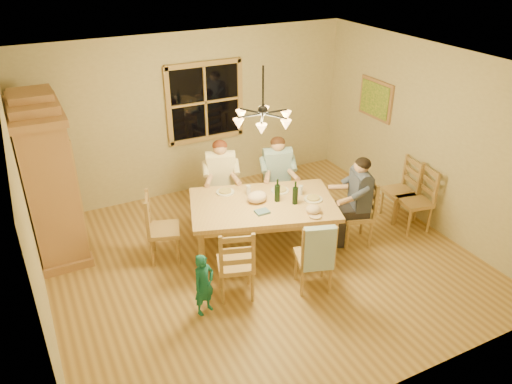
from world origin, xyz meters
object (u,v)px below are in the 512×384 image
chair_end_right (356,223)px  chair_end_left (165,239)px  wine_bottle_b (295,193)px  child (204,284)px  chandelier (263,118)px  chair_spare_front (398,201)px  armoire (49,181)px  chair_near_right (313,267)px  adult_woman (221,171)px  adult_slate_man (359,190)px  adult_plaid_man (277,167)px  chair_far_left (222,202)px  chair_spare_back (413,210)px  dining_table (263,209)px  wine_bottle_a (277,190)px  chair_far_right (277,198)px  chair_near_left (236,274)px

chair_end_right → chair_end_left: bearing=90.0°
wine_bottle_b → child: size_ratio=0.41×
chandelier → chair_spare_front: chandelier is taller
armoire → chair_near_right: bearing=-41.0°
chair_near_right → chair_spare_front: bearing=40.3°
adult_woman → adult_slate_man: size_ratio=1.00×
chair_near_right → child: chair_near_right is taller
chair_near_right → chair_end_left: 2.07m
chair_near_right → chair_spare_front: (2.13, 0.88, 0.00)m
armoire → chair_end_right: bearing=-24.6°
adult_plaid_man → armoire: bearing=7.4°
chair_far_left → chair_spare_back: same height
dining_table → wine_bottle_a: wine_bottle_a is taller
chair_far_right → chair_spare_front: bearing=168.9°
chair_end_left → child: bearing=21.3°
chandelier → chair_near_left: size_ratio=0.78×
child → wine_bottle_b: bearing=1.3°
chair_near_left → adult_slate_man: size_ratio=1.13×
adult_plaid_man → chair_spare_front: adult_plaid_man is taller
chair_far_left → armoire: bearing=10.1°
chair_near_right → wine_bottle_a: wine_bottle_a is taller
chandelier → chair_far_left: (-0.05, 1.28, -1.77)m
chandelier → chair_far_left: 2.19m
armoire → chair_spare_back: size_ratio=2.32×
chair_near_left → chair_spare_back: size_ratio=1.00×
chair_near_left → chair_spare_front: (3.06, 0.58, 0.00)m
adult_plaid_man → chair_end_right: bearing=136.6°
dining_table → chair_end_right: bearing=-17.7°
dining_table → chair_spare_front: (2.31, -0.15, -0.36)m
child → adult_slate_man: bearing=-10.7°
dining_table → child: size_ratio=2.81×
armoire → chair_far_right: (3.21, -0.59, -0.75)m
chandelier → child: size_ratio=0.97×
chair_near_left → wine_bottle_b: wine_bottle_b is taller
wine_bottle_b → wine_bottle_a: bearing=136.6°
chair_near_right → adult_slate_man: bearing=46.7°
adult_plaid_man → chair_spare_front: bearing=168.9°
chair_spare_front → wine_bottle_b: bearing=100.2°
adult_woman → wine_bottle_b: bearing=132.1°
chair_end_right → wine_bottle_a: size_ratio=3.00×
chair_end_left → adult_slate_man: adult_slate_man is taller
armoire → wine_bottle_a: bearing=-26.8°
wine_bottle_b → armoire: bearing=151.9°
adult_slate_man → wine_bottle_a: size_ratio=2.65×
chair_far_right → chair_near_left: size_ratio=1.00×
chair_near_right → adult_plaid_man: size_ratio=1.13×
chair_near_left → wine_bottle_b: (1.13, 0.52, 0.62)m
chandelier → adult_woman: (-0.05, 1.28, -1.24)m
adult_slate_man → wine_bottle_a: 1.17m
adult_plaid_man → wine_bottle_b: 1.02m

